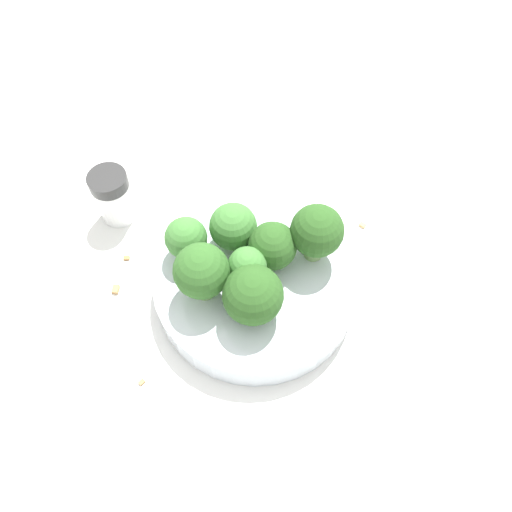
% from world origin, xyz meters
% --- Properties ---
extents(ground_plane, '(3.00, 3.00, 0.00)m').
position_xyz_m(ground_plane, '(0.00, 0.00, 0.00)').
color(ground_plane, white).
extents(bowl, '(0.19, 0.19, 0.03)m').
position_xyz_m(bowl, '(0.00, 0.00, 0.02)').
color(bowl, silver).
rests_on(bowl, ground_plane).
extents(broccoli_floret_0, '(0.05, 0.05, 0.06)m').
position_xyz_m(broccoli_floret_0, '(0.00, 0.05, 0.07)').
color(broccoli_floret_0, '#84AD66').
rests_on(broccoli_floret_0, bowl).
extents(broccoli_floret_1, '(0.04, 0.04, 0.05)m').
position_xyz_m(broccoli_floret_1, '(0.04, 0.01, 0.06)').
color(broccoli_floret_1, '#84AD66').
rests_on(broccoli_floret_1, bowl).
extents(broccoli_floret_2, '(0.04, 0.04, 0.05)m').
position_xyz_m(broccoli_floret_2, '(0.01, -0.02, 0.06)').
color(broccoli_floret_2, '#84AD66').
rests_on(broccoli_floret_2, bowl).
extents(broccoli_floret_3, '(0.03, 0.03, 0.05)m').
position_xyz_m(broccoli_floret_3, '(-0.01, 0.01, 0.06)').
color(broccoli_floret_3, '#7A9E5B').
rests_on(broccoli_floret_3, bowl).
extents(broccoli_floret_4, '(0.04, 0.04, 0.04)m').
position_xyz_m(broccoli_floret_4, '(0.04, 0.05, 0.06)').
color(broccoli_floret_4, '#8EB770').
rests_on(broccoli_floret_4, bowl).
extents(broccoli_floret_5, '(0.05, 0.05, 0.06)m').
position_xyz_m(broccoli_floret_5, '(-0.00, -0.06, 0.07)').
color(broccoli_floret_5, '#84AD66').
rests_on(broccoli_floret_5, bowl).
extents(broccoli_floret_6, '(0.05, 0.05, 0.05)m').
position_xyz_m(broccoli_floret_6, '(-0.03, 0.02, 0.06)').
color(broccoli_floret_6, '#8EB770').
rests_on(broccoli_floret_6, bowl).
extents(pepper_shaker, '(0.04, 0.04, 0.06)m').
position_xyz_m(pepper_shaker, '(0.14, 0.10, 0.03)').
color(pepper_shaker, silver).
rests_on(pepper_shaker, ground_plane).
extents(almond_crumb_0, '(0.01, 0.01, 0.01)m').
position_xyz_m(almond_crumb_0, '(0.08, 0.11, 0.00)').
color(almond_crumb_0, olive).
rests_on(almond_crumb_0, ground_plane).
extents(almond_crumb_1, '(0.01, 0.01, 0.01)m').
position_xyz_m(almond_crumb_1, '(0.05, 0.12, 0.00)').
color(almond_crumb_1, '#AD7F4C').
rests_on(almond_crumb_1, ground_plane).
extents(almond_crumb_2, '(0.01, 0.01, 0.01)m').
position_xyz_m(almond_crumb_2, '(0.10, 0.01, 0.00)').
color(almond_crumb_2, tan).
rests_on(almond_crumb_2, ground_plane).
extents(almond_crumb_3, '(0.01, 0.01, 0.01)m').
position_xyz_m(almond_crumb_3, '(-0.05, 0.12, 0.00)').
color(almond_crumb_3, '#AD7F4C').
rests_on(almond_crumb_3, ground_plane).
extents(almond_crumb_4, '(0.01, 0.01, 0.01)m').
position_xyz_m(almond_crumb_4, '(0.03, -0.13, 0.00)').
color(almond_crumb_4, tan).
rests_on(almond_crumb_4, ground_plane).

